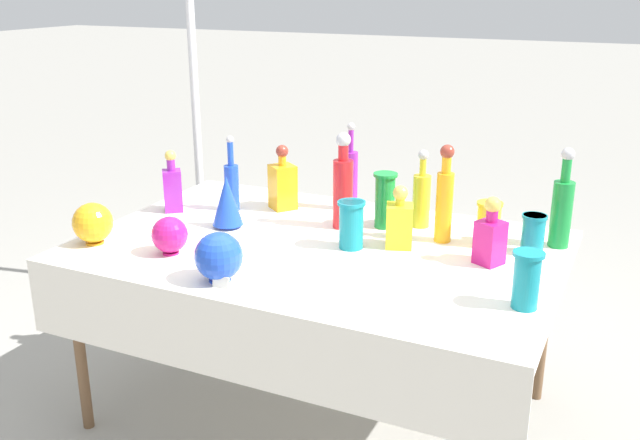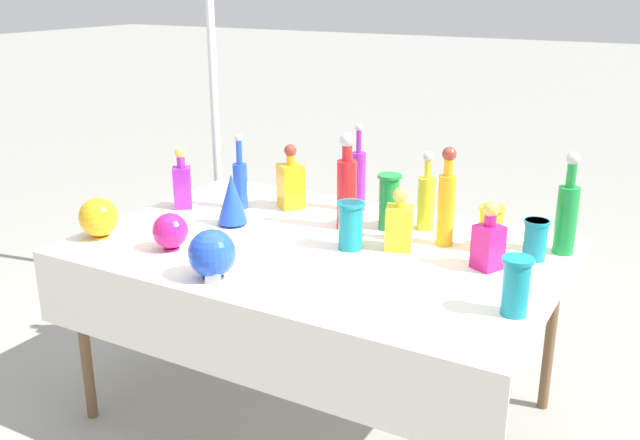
% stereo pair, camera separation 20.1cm
% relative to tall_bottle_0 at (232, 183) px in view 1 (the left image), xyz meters
% --- Properties ---
extents(ground_plane, '(40.00, 40.00, 0.00)m').
position_rel_tall_bottle_0_xyz_m(ground_plane, '(0.54, -0.23, -0.88)').
color(ground_plane, gray).
extents(display_table, '(1.83, 1.21, 0.76)m').
position_rel_tall_bottle_0_xyz_m(display_table, '(0.54, -0.26, -0.17)').
color(display_table, white).
rests_on(display_table, ground).
extents(tall_bottle_0, '(0.06, 0.06, 0.34)m').
position_rel_tall_bottle_0_xyz_m(tall_bottle_0, '(0.00, 0.00, 0.00)').
color(tall_bottle_0, blue).
rests_on(tall_bottle_0, display_table).
extents(tall_bottle_1, '(0.07, 0.07, 0.39)m').
position_rel_tall_bottle_0_xyz_m(tall_bottle_1, '(0.47, 0.23, 0.03)').
color(tall_bottle_1, purple).
rests_on(tall_bottle_1, display_table).
extents(tall_bottle_2, '(0.07, 0.07, 0.39)m').
position_rel_tall_bottle_0_xyz_m(tall_bottle_2, '(0.96, 0.01, 0.05)').
color(tall_bottle_2, orange).
rests_on(tall_bottle_2, display_table).
extents(tall_bottle_3, '(0.07, 0.07, 0.33)m').
position_rel_tall_bottle_0_xyz_m(tall_bottle_3, '(0.83, 0.14, 0.00)').
color(tall_bottle_3, yellow).
rests_on(tall_bottle_3, display_table).
extents(tall_bottle_4, '(0.08, 0.08, 0.39)m').
position_rel_tall_bottle_0_xyz_m(tall_bottle_4, '(1.39, 0.14, 0.03)').
color(tall_bottle_4, '#198C38').
rests_on(tall_bottle_4, display_table).
extents(tall_bottle_5, '(0.08, 0.08, 0.40)m').
position_rel_tall_bottle_0_xyz_m(tall_bottle_5, '(0.54, -0.01, 0.05)').
color(tall_bottle_5, red).
rests_on(tall_bottle_5, display_table).
extents(square_decanter_0, '(0.14, 0.14, 0.29)m').
position_rel_tall_bottle_0_xyz_m(square_decanter_0, '(0.19, 0.12, -0.01)').
color(square_decanter_0, orange).
rests_on(square_decanter_0, display_table).
extents(square_decanter_1, '(0.12, 0.12, 0.25)m').
position_rel_tall_bottle_0_xyz_m(square_decanter_1, '(1.18, -0.15, -0.02)').
color(square_decanter_1, '#C61972').
rests_on(square_decanter_1, display_table).
extents(square_decanter_2, '(0.13, 0.13, 0.25)m').
position_rel_tall_bottle_0_xyz_m(square_decanter_2, '(0.83, -0.12, -0.02)').
color(square_decanter_2, yellow).
rests_on(square_decanter_2, display_table).
extents(square_decanter_3, '(0.11, 0.11, 0.28)m').
position_rel_tall_bottle_0_xyz_m(square_decanter_3, '(-0.23, -0.12, -0.01)').
color(square_decanter_3, purple).
rests_on(square_decanter_3, display_table).
extents(slender_vase_0, '(0.11, 0.11, 0.19)m').
position_rel_tall_bottle_0_xyz_m(slender_vase_0, '(0.66, -0.21, -0.02)').
color(slender_vase_0, teal).
rests_on(slender_vase_0, display_table).
extents(slender_vase_1, '(0.09, 0.09, 0.15)m').
position_rel_tall_bottle_0_xyz_m(slender_vase_1, '(1.31, 0.02, -0.04)').
color(slender_vase_1, teal).
rests_on(slender_vase_1, display_table).
extents(slender_vase_2, '(0.10, 0.10, 0.23)m').
position_rel_tall_bottle_0_xyz_m(slender_vase_2, '(0.70, 0.07, 0.00)').
color(slender_vase_2, '#198C38').
rests_on(slender_vase_2, display_table).
extents(slender_vase_3, '(0.10, 0.10, 0.19)m').
position_rel_tall_bottle_0_xyz_m(slender_vase_3, '(1.36, -0.47, -0.02)').
color(slender_vase_3, teal).
rests_on(slender_vase_3, display_table).
extents(slender_vase_4, '(0.10, 0.10, 0.18)m').
position_rel_tall_bottle_0_xyz_m(slender_vase_4, '(1.14, 0.03, -0.03)').
color(slender_vase_4, yellow).
rests_on(slender_vase_4, display_table).
extents(fluted_vase_0, '(0.13, 0.13, 0.22)m').
position_rel_tall_bottle_0_xyz_m(fluted_vase_0, '(0.11, -0.21, -0.01)').
color(fluted_vase_0, blue).
rests_on(fluted_vase_0, display_table).
extents(round_bowl_0, '(0.16, 0.16, 0.16)m').
position_rel_tall_bottle_0_xyz_m(round_bowl_0, '(-0.26, -0.60, -0.04)').
color(round_bowl_0, orange).
rests_on(round_bowl_0, display_table).
extents(round_bowl_1, '(0.17, 0.17, 0.18)m').
position_rel_tall_bottle_0_xyz_m(round_bowl_1, '(0.38, -0.70, -0.03)').
color(round_bowl_1, blue).
rests_on(round_bowl_1, display_table).
extents(round_bowl_2, '(0.14, 0.14, 0.14)m').
position_rel_tall_bottle_0_xyz_m(round_bowl_2, '(0.07, -0.56, -0.05)').
color(round_bowl_2, '#C61972').
rests_on(round_bowl_2, display_table).
extents(price_tag_left, '(0.06, 0.01, 0.04)m').
position_rel_tall_bottle_0_xyz_m(price_tag_left, '(0.41, -0.75, -0.10)').
color(price_tag_left, white).
rests_on(price_tag_left, display_table).
extents(canopy_pole, '(0.18, 0.18, 2.22)m').
position_rel_tall_bottle_0_xyz_m(canopy_pole, '(-0.58, 0.59, -0.03)').
color(canopy_pole, silver).
rests_on(canopy_pole, ground).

